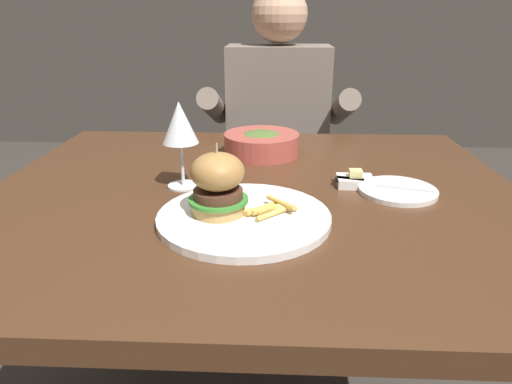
% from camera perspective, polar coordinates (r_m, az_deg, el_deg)
% --- Properties ---
extents(dining_table, '(1.12, 0.96, 0.74)m').
position_cam_1_polar(dining_table, '(0.99, -0.29, -4.55)').
color(dining_table, '#472B19').
rests_on(dining_table, ground).
extents(main_plate, '(0.31, 0.31, 0.01)m').
position_cam_1_polar(main_plate, '(0.81, -1.51, -3.19)').
color(main_plate, white).
rests_on(main_plate, dining_table).
extents(burger_sandwich, '(0.11, 0.11, 0.13)m').
position_cam_1_polar(burger_sandwich, '(0.79, -4.80, 1.06)').
color(burger_sandwich, tan).
rests_on(burger_sandwich, main_plate).
extents(fries_pile, '(0.10, 0.09, 0.02)m').
position_cam_1_polar(fries_pile, '(0.81, 1.68, -2.10)').
color(fries_pile, '#E0B251').
rests_on(fries_pile, main_plate).
extents(wine_glass, '(0.07, 0.07, 0.18)m').
position_cam_1_polar(wine_glass, '(0.94, -9.50, 8.24)').
color(wine_glass, silver).
rests_on(wine_glass, dining_table).
extents(bread_plate, '(0.16, 0.16, 0.01)m').
position_cam_1_polar(bread_plate, '(0.98, 17.29, 0.18)').
color(bread_plate, white).
rests_on(bread_plate, dining_table).
extents(table_knife, '(0.19, 0.07, 0.01)m').
position_cam_1_polar(table_knife, '(0.98, 14.48, 1.01)').
color(table_knife, silver).
rests_on(table_knife, bread_plate).
extents(butter_dish, '(0.08, 0.06, 0.04)m').
position_cam_1_polar(butter_dish, '(0.99, 12.27, 1.41)').
color(butter_dish, white).
rests_on(butter_dish, dining_table).
extents(soup_bowl, '(0.19, 0.19, 0.06)m').
position_cam_1_polar(soup_bowl, '(1.19, 0.70, 6.13)').
color(soup_bowl, '#B24C42').
rests_on(soup_bowl, dining_table).
extents(diner_person, '(0.51, 0.36, 1.18)m').
position_cam_1_polar(diner_person, '(1.73, 2.64, 3.90)').
color(diner_person, '#282833').
rests_on(diner_person, ground).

